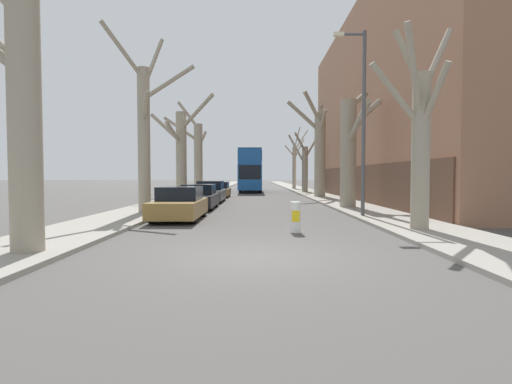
{
  "coord_description": "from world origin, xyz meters",
  "views": [
    {
      "loc": [
        0.04,
        -9.03,
        1.84
      ],
      "look_at": [
        0.01,
        30.61,
        0.2
      ],
      "focal_mm": 28.0,
      "sensor_mm": 36.0,
      "label": 1
    }
  ],
  "objects_px": {
    "street_tree_left_2": "(182,152)",
    "street_tree_right_4": "(295,163)",
    "parked_car_2": "(211,192)",
    "traffic_bollard": "(296,217)",
    "street_tree_right_1": "(350,149)",
    "parked_car_0": "(180,204)",
    "double_decker_bus": "(251,169)",
    "street_tree_left_1": "(145,130)",
    "street_tree_right_0": "(420,136)",
    "street_tree_right_3": "(305,166)",
    "street_tree_right_2": "(319,149)",
    "street_tree_left_0": "(19,106)",
    "parked_car_1": "(199,197)",
    "lamp_post": "(362,114)",
    "street_tree_left_3": "(197,155)",
    "parked_car_3": "(219,190)"
  },
  "relations": [
    {
      "from": "street_tree_right_0",
      "to": "traffic_bollard",
      "type": "bearing_deg",
      "value": 179.44
    },
    {
      "from": "street_tree_right_2",
      "to": "street_tree_right_3",
      "type": "bearing_deg",
      "value": 90.21
    },
    {
      "from": "traffic_bollard",
      "to": "street_tree_left_0",
      "type": "bearing_deg",
      "value": -150.67
    },
    {
      "from": "parked_car_3",
      "to": "lamp_post",
      "type": "relative_size",
      "value": 0.56
    },
    {
      "from": "street_tree_right_0",
      "to": "traffic_bollard",
      "type": "xyz_separation_m",
      "value": [
        -3.97,
        0.04,
        -2.6
      ]
    },
    {
      "from": "parked_car_2",
      "to": "street_tree_right_0",
      "type": "bearing_deg",
      "value": -60.55
    },
    {
      "from": "parked_car_0",
      "to": "traffic_bollard",
      "type": "bearing_deg",
      "value": -39.87
    },
    {
      "from": "street_tree_right_3",
      "to": "traffic_bollard",
      "type": "distance_m",
      "value": 30.22
    },
    {
      "from": "double_decker_bus",
      "to": "parked_car_0",
      "type": "height_order",
      "value": "double_decker_bus"
    },
    {
      "from": "street_tree_left_2",
      "to": "parked_car_1",
      "type": "relative_size",
      "value": 1.59
    },
    {
      "from": "street_tree_left_2",
      "to": "street_tree_right_3",
      "type": "relative_size",
      "value": 1.14
    },
    {
      "from": "street_tree_left_2",
      "to": "street_tree_right_1",
      "type": "bearing_deg",
      "value": -28.91
    },
    {
      "from": "lamp_post",
      "to": "parked_car_3",
      "type": "bearing_deg",
      "value": 114.71
    },
    {
      "from": "parked_car_2",
      "to": "traffic_bollard",
      "type": "bearing_deg",
      "value": -73.36
    },
    {
      "from": "street_tree_left_1",
      "to": "parked_car_1",
      "type": "distance_m",
      "value": 5.14
    },
    {
      "from": "street_tree_right_1",
      "to": "parked_car_1",
      "type": "xyz_separation_m",
      "value": [
        -8.3,
        0.12,
        -2.62
      ]
    },
    {
      "from": "parked_car_2",
      "to": "street_tree_left_0",
      "type": "bearing_deg",
      "value": -96.73
    },
    {
      "from": "street_tree_right_0",
      "to": "double_decker_bus",
      "type": "height_order",
      "value": "street_tree_right_0"
    },
    {
      "from": "street_tree_right_3",
      "to": "parked_car_1",
      "type": "relative_size",
      "value": 1.4
    },
    {
      "from": "street_tree_left_2",
      "to": "street_tree_right_4",
      "type": "height_order",
      "value": "street_tree_right_4"
    },
    {
      "from": "street_tree_right_0",
      "to": "lamp_post",
      "type": "relative_size",
      "value": 0.85
    },
    {
      "from": "street_tree_right_0",
      "to": "parked_car_0",
      "type": "height_order",
      "value": "street_tree_right_0"
    },
    {
      "from": "lamp_post",
      "to": "street_tree_left_0",
      "type": "bearing_deg",
      "value": -140.68
    },
    {
      "from": "parked_car_0",
      "to": "parked_car_2",
      "type": "height_order",
      "value": "parked_car_2"
    },
    {
      "from": "street_tree_right_3",
      "to": "parked_car_3",
      "type": "bearing_deg",
      "value": -133.47
    },
    {
      "from": "street_tree_left_1",
      "to": "street_tree_right_0",
      "type": "bearing_deg",
      "value": -29.26
    },
    {
      "from": "street_tree_right_4",
      "to": "parked_car_0",
      "type": "xyz_separation_m",
      "value": [
        -8.33,
        -36.34,
        -2.88
      ]
    },
    {
      "from": "street_tree_left_1",
      "to": "street_tree_left_3",
      "type": "relative_size",
      "value": 1.02
    },
    {
      "from": "street_tree_left_0",
      "to": "double_decker_bus",
      "type": "xyz_separation_m",
      "value": [
        4.75,
        36.3,
        -0.78
      ]
    },
    {
      "from": "street_tree_right_0",
      "to": "street_tree_right_3",
      "type": "xyz_separation_m",
      "value": [
        -0.08,
        29.91,
        -0.2
      ]
    },
    {
      "from": "street_tree_right_0",
      "to": "street_tree_right_1",
      "type": "distance_m",
      "value": 9.1
    },
    {
      "from": "street_tree_left_3",
      "to": "parked_car_0",
      "type": "relative_size",
      "value": 2.03
    },
    {
      "from": "double_decker_bus",
      "to": "street_tree_left_2",
      "type": "bearing_deg",
      "value": -104.25
    },
    {
      "from": "street_tree_right_1",
      "to": "parked_car_0",
      "type": "relative_size",
      "value": 1.56
    },
    {
      "from": "street_tree_right_2",
      "to": "street_tree_right_4",
      "type": "bearing_deg",
      "value": 90.1
    },
    {
      "from": "parked_car_2",
      "to": "street_tree_right_4",
      "type": "bearing_deg",
      "value": 71.69
    },
    {
      "from": "street_tree_right_2",
      "to": "parked_car_2",
      "type": "distance_m",
      "value": 10.49
    },
    {
      "from": "double_decker_bus",
      "to": "street_tree_right_1",
      "type": "bearing_deg",
      "value": -76.26
    },
    {
      "from": "street_tree_left_2",
      "to": "street_tree_left_3",
      "type": "bearing_deg",
      "value": 92.04
    },
    {
      "from": "street_tree_left_2",
      "to": "parked_car_2",
      "type": "xyz_separation_m",
      "value": [
        1.98,
        0.12,
        -2.8
      ]
    },
    {
      "from": "street_tree_left_0",
      "to": "parked_car_2",
      "type": "xyz_separation_m",
      "value": [
        2.19,
        18.58,
        -2.72
      ]
    },
    {
      "from": "parked_car_1",
      "to": "parked_car_2",
      "type": "height_order",
      "value": "parked_car_2"
    },
    {
      "from": "parked_car_0",
      "to": "street_tree_left_0",
      "type": "bearing_deg",
      "value": -106.42
    },
    {
      "from": "street_tree_right_3",
      "to": "street_tree_right_4",
      "type": "height_order",
      "value": "street_tree_right_4"
    },
    {
      "from": "street_tree_right_1",
      "to": "street_tree_right_3",
      "type": "xyz_separation_m",
      "value": [
        0.03,
        20.81,
        -0.36
      ]
    },
    {
      "from": "street_tree_right_2",
      "to": "lamp_post",
      "type": "xyz_separation_m",
      "value": [
        -0.68,
        -15.85,
        0.43
      ]
    },
    {
      "from": "parked_car_2",
      "to": "traffic_bollard",
      "type": "distance_m",
      "value": 15.5
    },
    {
      "from": "traffic_bollard",
      "to": "street_tree_right_2",
      "type": "bearing_deg",
      "value": 79.0
    },
    {
      "from": "street_tree_right_0",
      "to": "parked_car_3",
      "type": "relative_size",
      "value": 1.52
    },
    {
      "from": "street_tree_left_0",
      "to": "street_tree_right_4",
      "type": "height_order",
      "value": "street_tree_right_4"
    }
  ]
}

